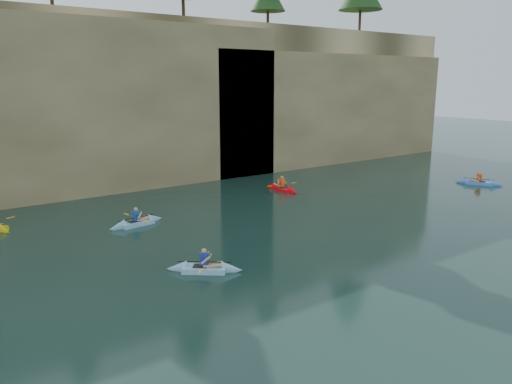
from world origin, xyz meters
TOP-DOWN VIEW (x-y plane):
  - ground at (0.00, 0.00)m, footprint 160.00×160.00m
  - cliff at (0.00, 30.00)m, footprint 70.00×16.00m
  - cliff_slab_center at (2.00, 22.60)m, footprint 24.00×2.40m
  - cliff_slab_east at (22.00, 22.60)m, footprint 26.00×2.40m
  - sea_cave_center at (-4.00, 21.95)m, footprint 3.50×1.00m
  - sea_cave_east at (10.00, 21.95)m, footprint 5.00×1.00m
  - kayaker_ltblue_near at (-1.18, 6.41)m, footprint 2.75×2.42m
  - kayaker_red_far at (10.43, 15.93)m, footprint 2.44×3.41m
  - kayaker_ltblue_mid at (-0.77, 13.94)m, footprint 3.14×2.30m
  - kayaker_blue_east at (23.00, 9.20)m, footprint 2.05×3.14m

SIDE VIEW (x-z plane):
  - ground at x=0.00m, z-range 0.00..0.00m
  - kayaker_blue_east at x=23.00m, z-range -0.42..0.70m
  - kayaker_ltblue_mid at x=-0.77m, z-range -0.44..0.73m
  - kayaker_ltblue_near at x=-1.18m, z-range -0.44..0.73m
  - kayaker_red_far at x=10.43m, z-range -0.47..0.77m
  - sea_cave_center at x=-4.00m, z-range 0.00..3.20m
  - sea_cave_east at x=10.00m, z-range 0.00..4.50m
  - cliff_slab_east at x=22.00m, z-range 0.00..9.84m
  - cliff_slab_center at x=2.00m, z-range 0.00..11.40m
  - cliff at x=0.00m, z-range 0.00..12.00m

